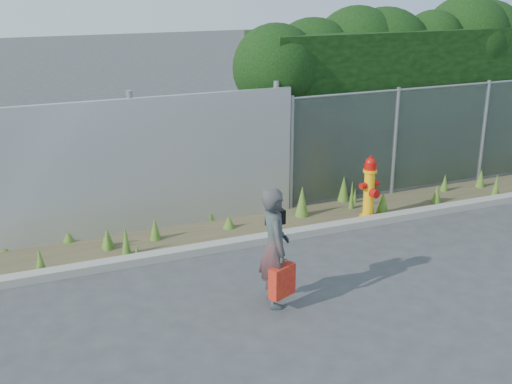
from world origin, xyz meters
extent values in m
plane|color=#39383B|center=(0.00, 0.00, 0.00)|extent=(80.00, 80.00, 0.00)
cube|color=gray|center=(0.00, 1.80, 0.06)|extent=(16.00, 0.22, 0.12)
cube|color=#483F29|center=(0.00, 2.40, 0.01)|extent=(16.00, 1.20, 0.01)
cone|color=#3A621D|center=(-2.09, 2.14, 0.23)|extent=(0.14, 0.14, 0.47)
cone|color=#3A621D|center=(-2.83, 2.98, 0.11)|extent=(0.19, 0.19, 0.21)
cone|color=#3A621D|center=(4.21, 2.71, 0.17)|extent=(0.15, 0.15, 0.34)
cone|color=#3A621D|center=(2.42, 2.12, 0.20)|extent=(0.23, 0.23, 0.40)
cone|color=#3A621D|center=(2.04, 2.55, 0.27)|extent=(0.10, 0.10, 0.54)
cone|color=#3A621D|center=(1.06, 2.57, 0.27)|extent=(0.24, 0.24, 0.55)
cone|color=#3A621D|center=(-1.55, 2.53, 0.19)|extent=(0.19, 0.19, 0.38)
cone|color=#3A621D|center=(2.16, 2.04, 0.09)|extent=(0.11, 0.11, 0.19)
cone|color=#3A621D|center=(5.03, 2.63, 0.18)|extent=(0.19, 0.19, 0.37)
cone|color=#3A621D|center=(2.27, 2.81, 0.14)|extent=(0.09, 0.09, 0.29)
cone|color=#3A621D|center=(-3.33, 2.02, 0.19)|extent=(0.16, 0.16, 0.38)
cone|color=#3A621D|center=(4.89, 2.06, 0.22)|extent=(0.16, 0.16, 0.45)
cone|color=#3A621D|center=(-0.30, 2.54, 0.11)|extent=(0.21, 0.21, 0.22)
cone|color=#3A621D|center=(-2.30, 2.54, 0.16)|extent=(0.20, 0.20, 0.31)
cone|color=#3A621D|center=(3.63, 2.20, 0.17)|extent=(0.18, 0.18, 0.35)
cone|color=#3A621D|center=(-0.46, 3.00, 0.26)|extent=(0.12, 0.12, 0.52)
cone|color=#3A621D|center=(-3.77, 3.02, 0.09)|extent=(0.18, 0.18, 0.19)
cone|color=#3A621D|center=(2.12, 2.97, 0.24)|extent=(0.22, 0.22, 0.49)
cone|color=#3A621D|center=(-1.96, 2.03, 0.10)|extent=(0.08, 0.08, 0.21)
cone|color=#3A621D|center=(-2.32, 2.42, 0.14)|extent=(0.15, 0.15, 0.27)
cube|color=#B8B9BF|center=(-3.25, 3.00, 1.10)|extent=(8.50, 0.08, 2.20)
cylinder|color=gray|center=(-1.70, 3.12, 1.15)|extent=(0.10, 0.10, 2.30)
cylinder|color=gray|center=(0.80, 3.12, 1.15)|extent=(0.10, 0.10, 2.30)
cube|color=gray|center=(4.25, 3.00, 1.00)|extent=(6.50, 0.03, 2.00)
cylinder|color=gray|center=(4.25, 3.00, 2.00)|extent=(6.50, 0.04, 0.04)
cylinder|color=gray|center=(1.05, 3.00, 1.02)|extent=(0.07, 0.07, 2.05)
cylinder|color=gray|center=(3.20, 3.00, 1.02)|extent=(0.07, 0.07, 2.05)
cylinder|color=gray|center=(5.30, 3.00, 1.02)|extent=(0.07, 0.07, 2.05)
cube|color=black|center=(4.55, 4.00, 1.50)|extent=(7.30, 1.60, 3.00)
sphere|color=black|center=(1.11, 3.81, 2.41)|extent=(1.58, 1.58, 1.58)
sphere|color=black|center=(2.05, 4.18, 2.37)|extent=(1.76, 1.76, 1.76)
sphere|color=black|center=(3.00, 4.18, 2.58)|extent=(1.75, 1.75, 1.75)
sphere|color=black|center=(3.60, 4.11, 2.49)|extent=(1.85, 1.85, 1.85)
sphere|color=black|center=(4.58, 3.91, 2.73)|extent=(1.24, 1.24, 1.24)
sphere|color=black|center=(5.55, 4.08, 2.69)|extent=(1.85, 1.85, 1.85)
sphere|color=black|center=(6.08, 4.13, 2.61)|extent=(1.81, 1.81, 1.81)
cylinder|color=#FFB40D|center=(2.07, 2.06, 0.03)|extent=(0.28, 0.28, 0.06)
cylinder|color=#FFB40D|center=(2.07, 2.06, 0.42)|extent=(0.18, 0.18, 0.84)
cylinder|color=#FFB40D|center=(2.07, 2.06, 0.86)|extent=(0.24, 0.24, 0.05)
cylinder|color=#B20F0A|center=(2.07, 2.06, 0.93)|extent=(0.21, 0.21, 0.10)
sphere|color=#B20F0A|center=(2.07, 2.06, 1.00)|extent=(0.19, 0.19, 0.19)
cylinder|color=#B20F0A|center=(2.07, 2.06, 1.10)|extent=(0.05, 0.05, 0.05)
cylinder|color=#B20F0A|center=(1.93, 2.06, 0.61)|extent=(0.10, 0.11, 0.11)
cylinder|color=#B20F0A|center=(2.21, 2.06, 0.61)|extent=(0.10, 0.11, 0.11)
cylinder|color=#B20F0A|center=(2.07, 1.92, 0.49)|extent=(0.15, 0.12, 0.15)
imported|color=#0E5A58|center=(-0.66, -0.05, 0.77)|extent=(0.48, 0.63, 1.55)
cube|color=red|center=(-0.64, -0.23, 0.39)|extent=(0.37, 0.14, 0.41)
cylinder|color=red|center=(-0.64, -0.23, 0.66)|extent=(0.17, 0.02, 0.02)
cube|color=black|center=(-0.56, 0.15, 1.09)|extent=(0.25, 0.10, 0.19)
camera|label=1|loc=(-3.73, -6.71, 3.99)|focal=45.00mm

